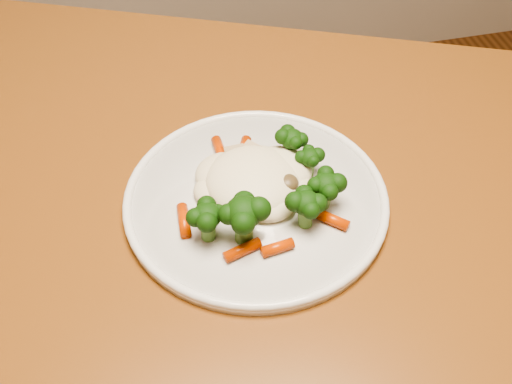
# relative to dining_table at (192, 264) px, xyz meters

# --- Properties ---
(dining_table) EXTENTS (1.34, 1.14, 0.75)m
(dining_table) POSITION_rel_dining_table_xyz_m (0.00, 0.00, 0.00)
(dining_table) COLOR brown
(dining_table) RESTS_ON ground
(plate) EXTENTS (0.29, 0.29, 0.01)m
(plate) POSITION_rel_dining_table_xyz_m (0.08, -0.01, 0.11)
(plate) COLOR white
(plate) RESTS_ON dining_table
(meal) EXTENTS (0.18, 0.19, 0.05)m
(meal) POSITION_rel_dining_table_xyz_m (0.08, -0.02, 0.14)
(meal) COLOR #FDF2CA
(meal) RESTS_ON plate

